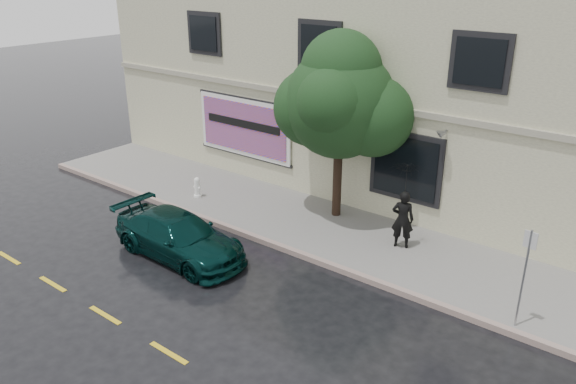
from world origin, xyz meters
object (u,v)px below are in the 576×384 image
Objects in this scene: car at (179,236)px; pedestrian at (403,219)px; fire_hydrant at (197,187)px; street_tree at (340,104)px.

car is 2.49× the size of pedestrian.
car is 6.18m from pedestrian.
fire_hydrant is (-7.15, -0.98, -0.50)m from pedestrian.
car is at bearing 17.93° from pedestrian.
car is 6.00m from street_tree.
pedestrian is 7.23m from fire_hydrant.
street_tree is 7.51× the size of fire_hydrant.
street_tree reaches higher than pedestrian.
street_tree is (2.07, 4.70, 3.11)m from car.
fire_hydrant is at bearing -14.73° from pedestrian.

